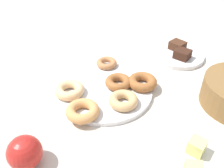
% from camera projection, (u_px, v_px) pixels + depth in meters
% --- Properties ---
extents(ground_plane, '(2.40, 2.40, 0.00)m').
position_uv_depth(ground_plane, '(104.00, 92.00, 0.79)').
color(ground_plane, beige).
extents(donut_plate, '(0.31, 0.31, 0.01)m').
position_uv_depth(donut_plate, '(104.00, 90.00, 0.78)').
color(donut_plate, silver).
rests_on(donut_plate, ground_plane).
extents(donut_0, '(0.12, 0.12, 0.03)m').
position_uv_depth(donut_0, '(83.00, 111.00, 0.67)').
color(donut_0, tan).
rests_on(donut_0, donut_plate).
extents(donut_1, '(0.12, 0.12, 0.03)m').
position_uv_depth(donut_1, '(118.00, 82.00, 0.78)').
color(donut_1, '#995B2D').
rests_on(donut_1, donut_plate).
extents(donut_2, '(0.13, 0.13, 0.03)m').
position_uv_depth(donut_2, '(142.00, 82.00, 0.78)').
color(donut_2, '#995B2D').
rests_on(donut_2, donut_plate).
extents(donut_3, '(0.09, 0.09, 0.02)m').
position_uv_depth(donut_3, '(107.00, 63.00, 0.88)').
color(donut_3, '#B27547').
rests_on(donut_3, donut_plate).
extents(donut_4, '(0.13, 0.13, 0.03)m').
position_uv_depth(donut_4, '(69.00, 90.00, 0.75)').
color(donut_4, '#EABC84').
rests_on(donut_4, donut_plate).
extents(donut_5, '(0.10, 0.10, 0.03)m').
position_uv_depth(donut_5, '(123.00, 100.00, 0.71)').
color(donut_5, tan).
rests_on(donut_5, donut_plate).
extents(cake_plate, '(0.20, 0.20, 0.02)m').
position_uv_depth(cake_plate, '(177.00, 55.00, 0.96)').
color(cake_plate, silver).
rests_on(cake_plate, ground_plane).
extents(brownie_near, '(0.06, 0.07, 0.03)m').
position_uv_depth(brownie_near, '(177.00, 45.00, 0.97)').
color(brownie_near, '#472819').
rests_on(brownie_near, cake_plate).
extents(brownie_far, '(0.06, 0.06, 0.03)m').
position_uv_depth(brownie_far, '(182.00, 54.00, 0.92)').
color(brownie_far, '#381E14').
rests_on(brownie_far, cake_plate).
extents(fruit_bowl, '(0.19, 0.19, 0.03)m').
position_uv_depth(fruit_bowl, '(189.00, 166.00, 0.55)').
color(fruit_bowl, silver).
rests_on(fruit_bowl, ground_plane).
extents(melon_chunk_left, '(0.04, 0.04, 0.04)m').
position_uv_depth(melon_chunk_left, '(197.00, 147.00, 0.55)').
color(melon_chunk_left, '#DBD67A').
rests_on(melon_chunk_left, fruit_bowl).
extents(apple, '(0.08, 0.08, 0.08)m').
position_uv_depth(apple, '(24.00, 152.00, 0.55)').
color(apple, red).
rests_on(apple, ground_plane).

